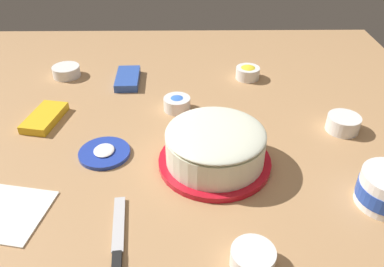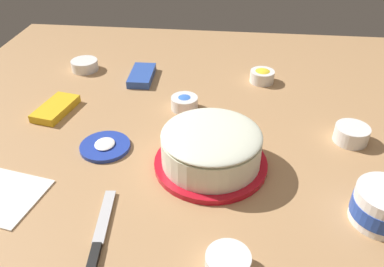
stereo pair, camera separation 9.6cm
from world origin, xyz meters
The scene contains 13 objects.
ground_plane centered at (0.00, 0.00, 0.00)m, with size 1.54×1.54×0.00m, color tan.
frosted_cake centered at (-0.12, -0.08, 0.05)m, with size 0.26×0.26×0.10m.
frosting_tub centered at (-0.25, -0.42, 0.04)m, with size 0.12×0.12×0.08m.
frosting_tub_lid centered at (-0.08, 0.18, 0.01)m, with size 0.12×0.12×0.02m.
spreading_knife centered at (-0.37, 0.11, 0.01)m, with size 0.24×0.04×0.01m.
sprinkle_bowl_yellow centered at (0.33, -0.21, 0.02)m, with size 0.08×0.08×0.04m.
sprinkle_bowl_rainbow centered at (0.35, 0.38, 0.02)m, with size 0.09×0.09×0.03m.
sprinkle_bowl_orange centered at (0.02, -0.43, 0.02)m, with size 0.09×0.09×0.04m.
sprinkle_bowl_pink centered at (-0.40, -0.13, 0.02)m, with size 0.08×0.08×0.04m.
sprinkle_bowl_blue centered at (0.13, 0.01, 0.02)m, with size 0.08×0.08×0.04m.
candy_box_lower centered at (0.30, 0.17, 0.01)m, with size 0.15×0.07×0.02m, color #2D51B2.
candy_box_upper centered at (0.07, 0.37, 0.01)m, with size 0.14×0.07×0.02m, color yellow.
paper_napkin centered at (-0.27, 0.35, 0.00)m, with size 0.15×0.15×0.01m, color white.
Camera 2 is at (-0.82, -0.11, 0.58)m, focal length 36.41 mm.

